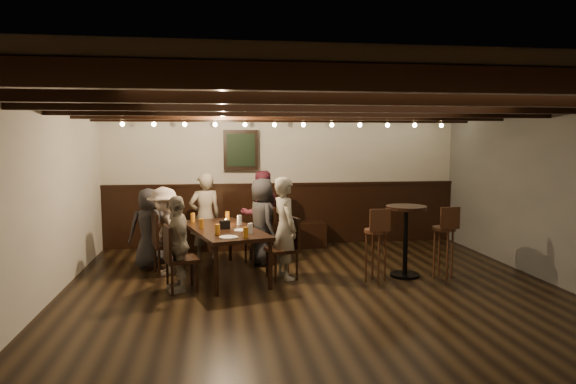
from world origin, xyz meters
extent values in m
plane|color=black|center=(0.00, 0.00, 0.00)|extent=(7.00, 7.00, 0.00)
plane|color=black|center=(0.00, 0.00, 2.40)|extent=(7.00, 7.00, 0.00)
plane|color=beige|center=(0.00, 3.50, 1.20)|extent=(6.50, 0.00, 6.50)
plane|color=#525250|center=(3.25, 0.00, 1.20)|extent=(0.00, 7.00, 7.00)
plane|color=beige|center=(-3.25, 0.00, 1.20)|extent=(0.00, 7.00, 7.00)
cube|color=black|center=(0.00, 3.46, 0.55)|extent=(6.50, 0.08, 1.10)
cube|color=black|center=(-0.80, 3.20, 0.23)|extent=(3.00, 0.45, 0.45)
cube|color=black|center=(-0.80, 3.40, 1.75)|extent=(0.62, 0.12, 0.72)
cube|color=black|center=(-0.80, 3.33, 1.75)|extent=(0.50, 0.02, 0.58)
cube|color=black|center=(0.00, -2.90, 2.31)|extent=(6.50, 0.10, 0.16)
cube|color=black|center=(0.00, -1.74, 2.31)|extent=(6.50, 0.10, 0.16)
cube|color=black|center=(0.00, -0.58, 2.31)|extent=(6.50, 0.10, 0.16)
cube|color=black|center=(0.00, 0.58, 2.31)|extent=(6.50, 0.10, 0.16)
cube|color=black|center=(0.00, 1.74, 2.31)|extent=(6.50, 0.10, 0.16)
cube|color=black|center=(0.00, 2.90, 2.31)|extent=(6.50, 0.10, 0.16)
sphere|color=#FFE099|center=(-2.75, 2.88, 2.19)|extent=(0.07, 0.07, 0.07)
sphere|color=#FFE099|center=(-1.38, 2.88, 2.19)|extent=(0.07, 0.07, 0.07)
sphere|color=#FFE099|center=(0.00, 2.88, 2.19)|extent=(0.07, 0.07, 0.07)
sphere|color=#FFE099|center=(1.38, 2.88, 2.19)|extent=(0.07, 0.07, 0.07)
sphere|color=#FFE099|center=(2.75, 2.88, 2.19)|extent=(0.07, 0.07, 0.07)
cube|color=black|center=(-1.15, 1.36, 0.67)|extent=(1.30, 2.01, 0.06)
cylinder|color=black|center=(-1.26, 0.43, 0.32)|extent=(0.06, 0.06, 0.64)
cylinder|color=black|center=(-1.73, 2.10, 0.32)|extent=(0.06, 0.06, 0.64)
cylinder|color=black|center=(-0.57, 0.62, 0.32)|extent=(0.06, 0.06, 0.64)
cylinder|color=black|center=(-1.04, 2.30, 0.32)|extent=(0.06, 0.06, 0.64)
cube|color=black|center=(-1.94, 1.61, 0.43)|extent=(0.51, 0.51, 0.05)
cube|color=black|center=(-2.12, 1.56, 0.68)|extent=(0.15, 0.41, 0.45)
cube|color=black|center=(-1.70, 0.74, 0.41)|extent=(0.48, 0.48, 0.05)
cube|color=black|center=(-1.87, 0.69, 0.64)|extent=(0.14, 0.39, 0.43)
cube|color=black|center=(-0.60, 1.98, 0.43)|extent=(0.51, 0.51, 0.05)
cube|color=black|center=(-0.42, 2.03, 0.68)|extent=(0.15, 0.41, 0.45)
cube|color=black|center=(-0.35, 1.12, 0.41)|extent=(0.49, 0.49, 0.05)
cube|color=black|center=(-0.18, 1.17, 0.65)|extent=(0.14, 0.39, 0.43)
imported|color=#29282B|center=(-2.26, 1.99, 0.61)|extent=(0.68, 0.54, 1.22)
imported|color=slate|center=(-1.43, 2.37, 0.71)|extent=(0.59, 0.47, 1.42)
imported|color=maroon|center=(-0.52, 2.47, 0.72)|extent=(0.82, 0.71, 1.43)
imported|color=#BDABA0|center=(-1.99, 1.59, 0.63)|extent=(0.67, 0.92, 1.27)
imported|color=#9F937F|center=(-1.75, 0.73, 0.62)|extent=(0.49, 0.78, 1.24)
imported|color=#262528|center=(-0.55, 2.00, 0.67)|extent=(0.59, 0.75, 1.35)
imported|color=gray|center=(-0.31, 1.13, 0.72)|extent=(0.47, 0.59, 1.43)
cylinder|color=#BF7219|center=(-1.61, 1.96, 0.76)|extent=(0.07, 0.07, 0.14)
cylinder|color=#BF7219|center=(-1.08, 2.06, 0.76)|extent=(0.07, 0.07, 0.14)
cylinder|color=#BF7219|center=(-1.47, 1.38, 0.76)|extent=(0.07, 0.07, 0.14)
cylinder|color=silver|center=(-0.91, 1.64, 0.76)|extent=(0.07, 0.07, 0.14)
cylinder|color=#BF7219|center=(-1.24, 0.87, 0.76)|extent=(0.07, 0.07, 0.14)
cylinder|color=silver|center=(-0.81, 0.89, 0.76)|extent=(0.07, 0.07, 0.14)
cylinder|color=#BF7219|center=(-0.89, 0.61, 0.76)|extent=(0.07, 0.07, 0.14)
cylinder|color=white|center=(-1.11, 0.65, 0.70)|extent=(0.24, 0.24, 0.01)
cylinder|color=white|center=(-0.90, 1.12, 0.70)|extent=(0.24, 0.24, 0.01)
cube|color=black|center=(-1.14, 1.31, 0.75)|extent=(0.15, 0.10, 0.12)
cylinder|color=beige|center=(-1.11, 1.68, 0.72)|extent=(0.05, 0.05, 0.05)
cylinder|color=black|center=(1.40, 0.99, 0.02)|extent=(0.42, 0.42, 0.04)
cylinder|color=black|center=(1.40, 0.99, 0.49)|extent=(0.07, 0.07, 0.95)
cylinder|color=black|center=(1.40, 0.99, 0.99)|extent=(0.57, 0.57, 0.05)
cylinder|color=#391D12|center=(0.90, 0.79, 0.70)|extent=(0.32, 0.32, 0.05)
cube|color=#391D12|center=(0.90, 0.64, 0.87)|extent=(0.29, 0.04, 0.30)
cylinder|color=#391D12|center=(1.90, 0.84, 0.70)|extent=(0.32, 0.32, 0.05)
cube|color=#391D12|center=(1.91, 0.69, 0.87)|extent=(0.29, 0.05, 0.30)
camera|label=1|loc=(-1.26, -5.86, 1.96)|focal=32.00mm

